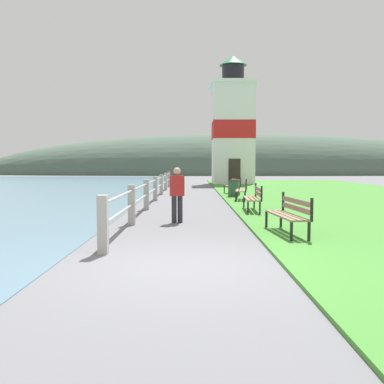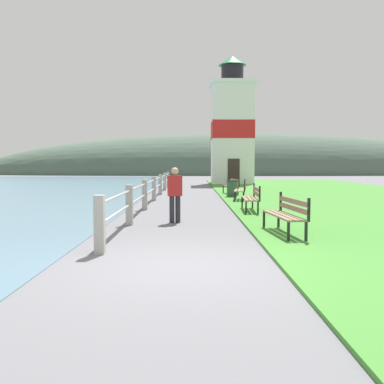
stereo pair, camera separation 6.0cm
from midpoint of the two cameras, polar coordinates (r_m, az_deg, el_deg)
name	(u,v)px [view 2 (the right image)]	position (r m, az deg, el deg)	size (l,w,h in m)	color
ground_plane	(181,267)	(6.87, -1.17, -10.01)	(160.00, 160.00, 0.00)	slate
grass_verge	(349,197)	(21.65, 20.25, -0.67)	(12.00, 40.85, 0.06)	#428433
seawall_railing	(156,187)	(18.84, -4.76, 0.68)	(0.18, 22.33, 1.07)	#A8A399
park_bench_near	(289,212)	(9.90, 12.97, -2.66)	(0.65, 1.99, 0.94)	#846B51
park_bench_midway	(254,196)	(14.42, 8.40, -0.59)	(0.58, 2.02, 0.94)	#846B51
park_bench_far	(243,189)	(18.64, 6.94, 0.41)	(0.70, 1.75, 0.94)	#846B51
park_bench_by_lighthouse	(234,185)	(22.27, 5.68, 0.97)	(0.72, 1.90, 0.94)	#846B51
lighthouse	(234,128)	(34.23, 5.65, 8.47)	(3.64, 3.64, 10.02)	white
person_strolling	(177,193)	(11.78, -1.91, -0.12)	(0.41, 0.29, 1.53)	#28282D
trash_bin	(234,189)	(20.52, 5.69, 0.41)	(0.54, 0.54, 0.84)	#2D5138
distant_hillside	(246,174)	(64.40, 7.24, 2.34)	(80.00, 16.00, 12.00)	#475B4C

